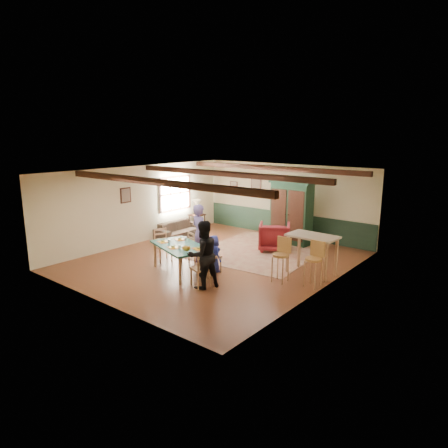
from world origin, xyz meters
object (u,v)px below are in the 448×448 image
Objects in this scene: dining_chair_far_right at (211,255)px; person_man at (200,234)px; armchair at (274,237)px; table_lamp at (197,207)px; dining_chair_end_left at (163,245)px; person_child at (214,254)px; end_table at (197,222)px; dining_table at (181,259)px; counter_table at (312,255)px; person_woman at (203,255)px; sofa at (179,229)px; bar_stool_left at (280,260)px; bar_stool_right at (313,265)px; dining_chair_far_left at (197,248)px; armoire at (291,212)px; cat at (186,248)px; dining_chair_end_right at (201,267)px.

person_man is (-0.76, 0.35, 0.40)m from dining_chair_far_right.
dining_chair_far_right is 2.95m from armchair.
dining_chair_end_left is at bearing -61.50° from table_lamp.
person_child reaches higher than end_table.
dining_table is 1.41× the size of counter_table.
dining_table is at bearing -90.00° from person_woman.
sofa is (-4.12, 3.23, -0.57)m from person_woman.
person_woman is 1.70× the size of armchair.
dining_chair_end_left is 0.51× the size of sofa.
person_woman reaches higher than armchair.
bar_stool_right is (0.82, 0.22, -0.00)m from bar_stool_left.
person_woman is at bearing -128.66° from sofa.
dining_chair_far_left is 1.68× the size of table_lamp.
dining_chair_end_left is at bearing -144.16° from sofa.
dining_table is 0.84× the size of armoire.
table_lamp is at bearing 0.00° from end_table.
person_man is at bearing -169.99° from bar_stool_right.
dining_table is at bearing 46.61° from armchair.
bar_stool_right is at bearing 21.85° from dining_table.
dining_chair_far_right is at bearing 41.58° from dining_table.
dining_chair_end_left is 0.84× the size of bar_stool_left.
dining_table is 0.75m from cat.
person_child is 4.02m from armoire.
dining_chair_far_right is 0.45× the size of armoire.
bar_stool_right reaches higher than end_table.
person_woman is at bearing 154.13° from person_man.
person_child is (0.81, -0.20, 0.03)m from dining_chair_far_left.
bar_stool_left is (3.64, 0.72, 0.09)m from dining_chair_end_left.
person_woman is at bearing -83.04° from armoire.
sofa is at bearing -12.93° from dining_chair_far_right.
bar_stool_right is at bearing -22.61° from end_table.
dining_chair_far_left is 2.85m from armchair.
person_child is at bearing -90.00° from dining_chair_far_right.
table_lamp reaches higher than bar_stool_right.
dining_chair_far_right is 2.64× the size of cat.
bar_stool_right is at bearing -61.00° from counter_table.
armoire is 3.92m from bar_stool_left.
bar_stool_left is at bearing -154.70° from dining_chair_far_left.
dining_chair_far_right is 0.58× the size of person_woman.
armoire is at bearing 130.48° from bar_stool_right.
dining_chair_far_left is 1.90m from person_woman.
dining_chair_end_left is 2.39m from dining_chair_end_right.
counter_table reaches higher than dining_chair_end_left.
sofa is at bearing -81.22° from end_table.
armoire is at bearing 105.60° from cat.
dining_chair_end_right is at bearing 152.70° from person_man.
person_man is at bearing -43.15° from dining_chair_end_left.
end_table is 6.31m from bar_stool_left.
dining_chair_end_right is 0.74m from cat.
dining_chair_far_right is 1.54× the size of end_table.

